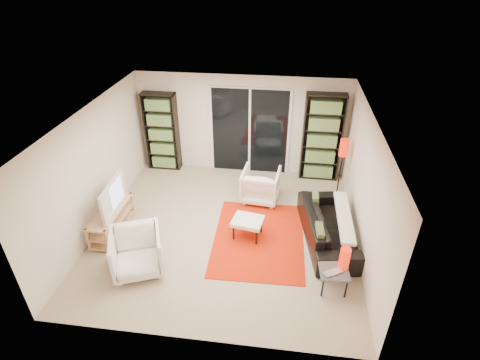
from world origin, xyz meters
name	(u,v)px	position (x,y,z in m)	size (l,w,h in m)	color
floor	(226,230)	(0.00, 0.00, 0.00)	(5.00, 5.00, 0.00)	tan
wall_back	(242,125)	(0.00, 2.50, 1.20)	(5.00, 0.02, 2.40)	beige
wall_front	(191,280)	(0.00, -2.50, 1.20)	(5.00, 0.02, 2.40)	beige
wall_left	(95,169)	(-2.50, 0.00, 1.20)	(0.02, 5.00, 2.40)	beige
wall_right	(365,188)	(2.50, 0.00, 1.20)	(0.02, 5.00, 2.40)	beige
ceiling	(223,116)	(0.00, 0.00, 2.40)	(5.00, 5.00, 0.02)	white
sliding_door	(250,132)	(0.20, 2.46, 1.05)	(1.92, 0.08, 2.16)	white
bookshelf_left	(162,132)	(-1.95, 2.33, 0.98)	(0.80, 0.30, 1.95)	black
bookshelf_right	(322,138)	(1.90, 2.33, 1.05)	(0.90, 0.30, 2.10)	black
tv_stand	(112,220)	(-2.20, -0.31, 0.26)	(0.42, 1.31, 0.50)	tan
tv	(108,197)	(-2.18, -0.31, 0.81)	(1.07, 0.14, 0.62)	black
rug	(259,238)	(0.68, -0.18, 0.01)	(1.70, 2.31, 0.01)	red
sofa	(327,226)	(1.96, -0.01, 0.30)	(2.06, 0.81, 0.60)	black
armchair_back	(261,185)	(0.59, 1.18, 0.37)	(0.78, 0.81, 0.73)	white
armchair_front	(137,252)	(-1.31, -1.26, 0.39)	(0.82, 0.85, 0.77)	white
ottoman	(248,222)	(0.46, -0.13, 0.35)	(0.64, 0.55, 0.40)	white
side_table	(334,272)	(1.97, -1.26, 0.35)	(0.50, 0.50, 0.40)	#434247
laptop	(335,274)	(1.97, -1.37, 0.41)	(0.31, 0.20, 0.02)	silver
table_lamp	(345,258)	(2.12, -1.17, 0.59)	(0.17, 0.17, 0.38)	red
floor_lamp	(343,154)	(2.30, 1.56, 1.06)	(0.21, 0.21, 1.39)	black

